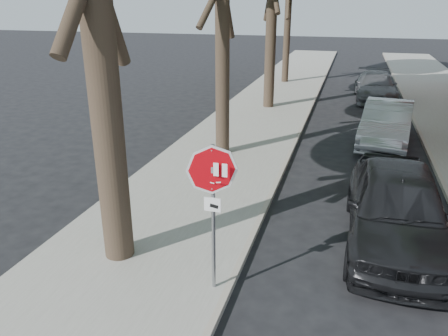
# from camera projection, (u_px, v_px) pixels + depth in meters

# --- Properties ---
(ground) EXTENTS (120.00, 120.00, 0.00)m
(ground) POSITION_uv_depth(u_px,v_px,m) (253.00, 299.00, 7.48)
(ground) COLOR black
(ground) RESTS_ON ground
(sidewalk_left) EXTENTS (4.00, 55.00, 0.12)m
(sidewalk_left) POSITION_uv_depth(u_px,v_px,m) (257.00, 117.00, 18.86)
(sidewalk_left) COLOR gray
(sidewalk_left) RESTS_ON ground
(curb_left) EXTENTS (0.12, 55.00, 0.13)m
(curb_left) POSITION_uv_depth(u_px,v_px,m) (305.00, 121.00, 18.33)
(curb_left) COLOR #9E9384
(curb_left) RESTS_ON ground
(curb_right) EXTENTS (0.12, 55.00, 0.13)m
(curb_right) POSITION_uv_depth(u_px,v_px,m) (417.00, 129.00, 17.18)
(curb_right) COLOR #9E9384
(curb_right) RESTS_ON ground
(stop_sign) EXTENTS (0.76, 0.34, 2.61)m
(stop_sign) POSITION_uv_depth(u_px,v_px,m) (213.00, 191.00, 6.94)
(stop_sign) COLOR gray
(stop_sign) RESTS_ON sidewalk_left
(car_a) EXTENTS (1.98, 4.88, 1.66)m
(car_a) POSITION_uv_depth(u_px,v_px,m) (397.00, 207.00, 8.92)
(car_a) COLOR black
(car_a) RESTS_ON ground
(car_b) EXTENTS (2.12, 4.68, 1.49)m
(car_b) POSITION_uv_depth(u_px,v_px,m) (387.00, 124.00, 15.34)
(car_b) COLOR #ABAEB4
(car_b) RESTS_ON ground
(car_c) EXTENTS (2.12, 4.83, 1.38)m
(car_c) POSITION_uv_depth(u_px,v_px,m) (375.00, 86.00, 22.28)
(car_c) COLOR #57585D
(car_c) RESTS_ON ground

